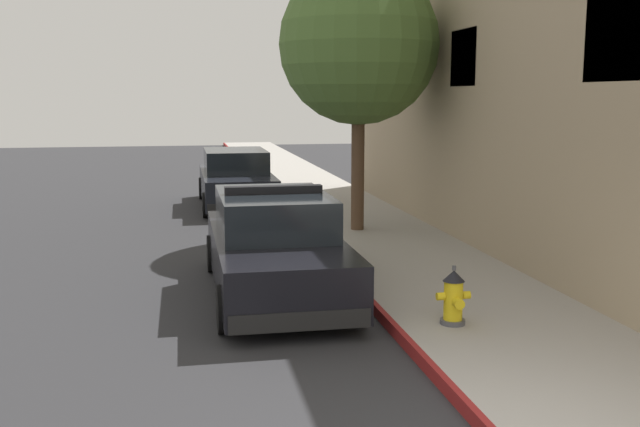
# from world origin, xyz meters

# --- Properties ---
(ground_plane) EXTENTS (28.53, 60.00, 0.20)m
(ground_plane) POSITION_xyz_m (-4.60, 10.00, -0.10)
(ground_plane) COLOR #2B2B2D
(sidewalk_pavement) EXTENTS (2.81, 60.00, 0.16)m
(sidewalk_pavement) POSITION_xyz_m (1.40, 10.00, 0.08)
(sidewalk_pavement) COLOR #9E9991
(sidewalk_pavement) RESTS_ON ground
(curb_painted_edge) EXTENTS (0.08, 60.00, 0.16)m
(curb_painted_edge) POSITION_xyz_m (-0.04, 10.00, 0.08)
(curb_painted_edge) COLOR maroon
(curb_painted_edge) RESTS_ON ground
(storefront_building) EXTENTS (5.70, 18.30, 7.20)m
(storefront_building) POSITION_xyz_m (5.53, 8.45, 3.61)
(storefront_building) COLOR tan
(storefront_building) RESTS_ON ground
(police_cruiser) EXTENTS (1.94, 4.84, 1.68)m
(police_cruiser) POSITION_xyz_m (-1.29, 5.58, 0.74)
(police_cruiser) COLOR black
(police_cruiser) RESTS_ON ground
(parked_car_silver_ahead) EXTENTS (1.94, 4.84, 1.56)m
(parked_car_silver_ahead) POSITION_xyz_m (-1.19, 14.73, 0.74)
(parked_car_silver_ahead) COLOR black
(parked_car_silver_ahead) RESTS_ON ground
(fire_hydrant) EXTENTS (0.44, 0.40, 0.76)m
(fire_hydrant) POSITION_xyz_m (0.68, 3.18, 0.51)
(fire_hydrant) COLOR #4C4C51
(fire_hydrant) RESTS_ON sidewalk_pavement
(street_tree) EXTENTS (3.37, 3.37, 5.62)m
(street_tree) POSITION_xyz_m (1.07, 9.89, 4.08)
(street_tree) COLOR brown
(street_tree) RESTS_ON sidewalk_pavement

